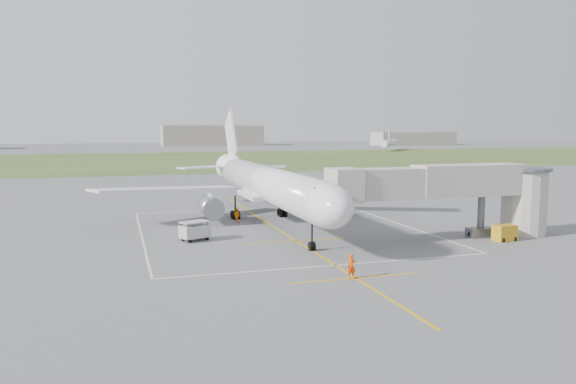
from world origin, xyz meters
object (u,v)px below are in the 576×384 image
object	(u,v)px
baggage_cart	(195,231)
ramp_worker_nose	(351,266)
airliner	(267,184)
ramp_worker_wing	(237,215)
jet_bridge	(462,190)
gpu_unit	(505,233)

from	to	relation	value
baggage_cart	ramp_worker_nose	distance (m)	19.10
airliner	ramp_worker_wing	size ratio (longest dim) A/B	28.55
jet_bridge	ramp_worker_wing	size ratio (longest dim) A/B	14.29
baggage_cart	ramp_worker_nose	bearing A→B (deg)	-85.65
baggage_cart	ramp_worker_wing	xyz separation A→B (m)	(5.95, 8.88, -0.13)
gpu_unit	ramp_worker_nose	xyz separation A→B (m)	(-19.39, -8.17, 0.13)
airliner	baggage_cart	world-z (taller)	airliner
baggage_cart	ramp_worker_wing	distance (m)	10.69
airliner	jet_bridge	size ratio (longest dim) A/B	2.00
ramp_worker_nose	ramp_worker_wing	bearing A→B (deg)	101.35
airliner	baggage_cart	xyz separation A→B (m)	(-9.22, -7.81, -3.44)
baggage_cart	airliner	bearing A→B (deg)	17.00
airliner	ramp_worker_wing	bearing A→B (deg)	161.92
airliner	jet_bridge	xyz separation A→B (m)	(15.72, -14.25, 0.35)
jet_bridge	gpu_unit	distance (m)	5.67
jet_bridge	ramp_worker_nose	bearing A→B (deg)	-146.91
jet_bridge	gpu_unit	size ratio (longest dim) A/B	10.97
airliner	jet_bridge	distance (m)	21.22
jet_bridge	baggage_cart	distance (m)	26.04
jet_bridge	ramp_worker_wing	distance (m)	24.72
ramp_worker_nose	baggage_cart	bearing A→B (deg)	122.56
airliner	gpu_unit	world-z (taller)	airliner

